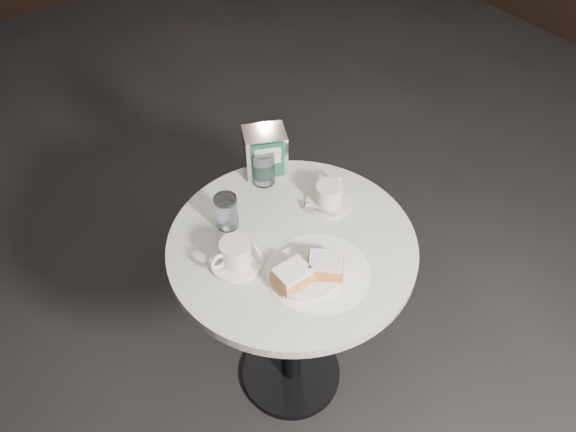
# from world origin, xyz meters

# --- Properties ---
(ground) EXTENTS (7.00, 7.00, 0.00)m
(ground) POSITION_xyz_m (0.00, 0.00, 0.00)
(ground) COLOR black
(ground) RESTS_ON ground
(cafe_table) EXTENTS (0.70, 0.70, 0.74)m
(cafe_table) POSITION_xyz_m (0.00, 0.00, 0.55)
(cafe_table) COLOR black
(cafe_table) RESTS_ON ground
(sugar_spill) EXTENTS (0.36, 0.36, 0.00)m
(sugar_spill) POSITION_xyz_m (-0.01, -0.13, 0.75)
(sugar_spill) COLOR white
(sugar_spill) RESTS_ON cafe_table
(beignet_plate) EXTENTS (0.23, 0.23, 0.06)m
(beignet_plate) POSITION_xyz_m (-0.04, -0.12, 0.77)
(beignet_plate) COLOR silver
(beignet_plate) RESTS_ON cafe_table
(coffee_cup_left) EXTENTS (0.16, 0.15, 0.08)m
(coffee_cup_left) POSITION_xyz_m (-0.17, 0.02, 0.78)
(coffee_cup_left) COLOR white
(coffee_cup_left) RESTS_ON cafe_table
(coffee_cup_right) EXTENTS (0.18, 0.18, 0.07)m
(coffee_cup_right) POSITION_xyz_m (0.18, 0.06, 0.78)
(coffee_cup_right) COLOR beige
(coffee_cup_right) RESTS_ON cafe_table
(water_glass_left) EXTENTS (0.07, 0.07, 0.11)m
(water_glass_left) POSITION_xyz_m (-0.11, 0.16, 0.80)
(water_glass_left) COLOR white
(water_glass_left) RESTS_ON cafe_table
(water_glass_right) EXTENTS (0.09, 0.09, 0.11)m
(water_glass_right) POSITION_xyz_m (0.07, 0.26, 0.80)
(water_glass_right) COLOR white
(water_glass_right) RESTS_ON cafe_table
(napkin_dispenser) EXTENTS (0.16, 0.14, 0.15)m
(napkin_dispenser) POSITION_xyz_m (0.11, 0.30, 0.82)
(napkin_dispenser) COLOR silver
(napkin_dispenser) RESTS_ON cafe_table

